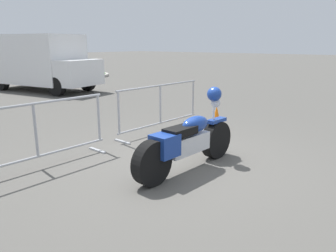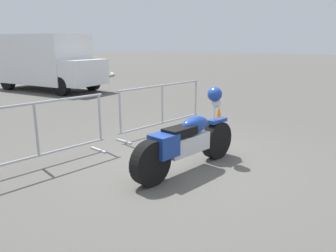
# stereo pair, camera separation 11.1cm
# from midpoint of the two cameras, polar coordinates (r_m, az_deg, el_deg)

# --- Properties ---
(ground_plane) EXTENTS (120.00, 120.00, 0.00)m
(ground_plane) POSITION_cam_midpoint_polar(r_m,az_deg,el_deg) (5.57, 2.65, -6.33)
(ground_plane) COLOR #54514C
(motorcycle) EXTENTS (2.22, 0.35, 1.26)m
(motorcycle) POSITION_cam_midpoint_polar(r_m,az_deg,el_deg) (5.11, 4.01, -2.59)
(motorcycle) COLOR black
(motorcycle) RESTS_ON ground
(crowd_barrier_near) EXTENTS (2.53, 0.50, 1.07)m
(crowd_barrier_near) POSITION_cam_midpoint_polar(r_m,az_deg,el_deg) (5.56, -21.35, -1.30)
(crowd_barrier_near) COLOR #9EA0A5
(crowd_barrier_near) RESTS_ON ground
(crowd_barrier_far) EXTENTS (2.53, 0.50, 1.07)m
(crowd_barrier_far) POSITION_cam_midpoint_polar(r_m,az_deg,el_deg) (7.35, -0.56, 3.28)
(crowd_barrier_far) COLOR #9EA0A5
(crowd_barrier_far) RESTS_ON ground
(delivery_van) EXTENTS (2.87, 5.28, 2.31)m
(delivery_van) POSITION_cam_midpoint_polar(r_m,az_deg,el_deg) (15.09, -20.50, 10.60)
(delivery_van) COLOR white
(delivery_van) RESTS_ON ground
(planter_island) EXTENTS (4.59, 4.59, 1.25)m
(planter_island) POSITION_cam_midpoint_polar(r_m,az_deg,el_deg) (21.31, -15.79, 9.41)
(planter_island) COLOR #ADA89E
(planter_island) RESTS_ON ground
(traffic_cone) EXTENTS (0.34, 0.34, 0.59)m
(traffic_cone) POSITION_cam_midpoint_polar(r_m,az_deg,el_deg) (7.48, 9.20, 1.17)
(traffic_cone) COLOR orange
(traffic_cone) RESTS_ON ground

